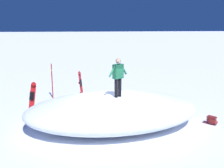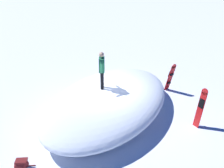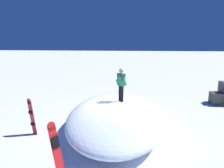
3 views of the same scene
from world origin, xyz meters
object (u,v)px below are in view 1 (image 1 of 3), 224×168
snowboarder_standing (118,75)px  backpack_near (212,120)px  snowboard_secondary_upright (32,99)px  trail_marker_pole (52,80)px  snowboard_primary_upright (81,86)px

snowboarder_standing → backpack_near: bearing=-2.9°
snowboard_secondary_upright → trail_marker_pole: 3.08m
snowboarder_standing → snowboard_secondary_upright: size_ratio=0.98×
backpack_near → trail_marker_pole: (-7.22, 4.82, 0.87)m
snowboard_secondary_upright → snowboard_primary_upright: bearing=44.4°
snowboard_primary_upright → snowboarder_standing: bearing=-67.7°
snowboard_primary_upright → snowboard_secondary_upright: snowboard_primary_upright is taller
trail_marker_pole → snowboard_secondary_upright: bearing=-100.7°
snowboard_secondary_upright → snowboarder_standing: bearing=-23.0°
backpack_near → trail_marker_pole: 8.73m
snowboarder_standing → trail_marker_pole: bearing=124.5°
backpack_near → snowboard_primary_upright: bearing=144.7°
snowboarder_standing → snowboard_secondary_upright: 4.30m
snowboarder_standing → snowboard_primary_upright: (-1.54, 3.76, -1.32)m
trail_marker_pole → snowboarder_standing: bearing=-55.5°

